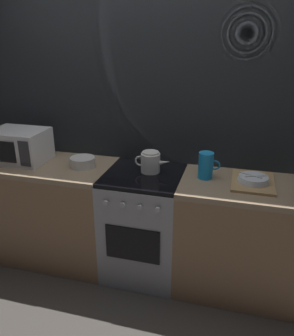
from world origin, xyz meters
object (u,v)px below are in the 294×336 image
(microwave, at_px, (19,146))
(dish_pile, at_px, (253,181))
(mixing_bowl, at_px, (83,162))
(pitcher, at_px, (206,165))
(kettle, at_px, (151,162))
(stove_unit, at_px, (144,224))

(microwave, height_order, dish_pile, microwave)
(mixing_bowl, distance_m, pitcher, 0.99)
(kettle, xyz_separation_m, mixing_bowl, (-0.56, -0.04, -0.04))
(stove_unit, height_order, microwave, microwave)
(stove_unit, height_order, mixing_bowl, mixing_bowl)
(microwave, relative_size, dish_pile, 1.15)
(stove_unit, bearing_deg, microwave, -180.00)
(microwave, height_order, kettle, microwave)
(microwave, relative_size, mixing_bowl, 2.30)
(stove_unit, relative_size, dish_pile, 2.25)
(microwave, bearing_deg, mixing_bowl, 1.25)
(microwave, height_order, mixing_bowl, microwave)
(kettle, bearing_deg, mixing_bowl, -175.76)
(pitcher, bearing_deg, mixing_bowl, -178.05)
(stove_unit, bearing_deg, dish_pile, 2.18)
(kettle, distance_m, dish_pile, 0.77)
(mixing_bowl, relative_size, dish_pile, 0.50)
(stove_unit, xyz_separation_m, pitcher, (0.47, 0.05, 0.55))
(stove_unit, height_order, dish_pile, dish_pile)
(kettle, height_order, mixing_bowl, kettle)
(mixing_bowl, bearing_deg, dish_pile, 0.80)
(stove_unit, distance_m, kettle, 0.54)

